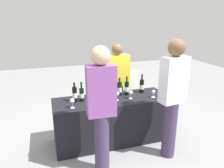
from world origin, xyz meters
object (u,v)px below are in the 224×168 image
wine_bottle_7 (142,86)px  wine_bottle_2 (93,90)px  wine_bottle_3 (109,90)px  menu_board (125,92)px  wine_glass_2 (131,93)px  wine_bottle_5 (119,89)px  wine_glass_3 (153,92)px  server_pouring (117,82)px  guest_1 (173,95)px  guest_0 (101,107)px  wine_bottle_1 (82,94)px  wine_glass_1 (117,94)px  wine_glass_0 (72,101)px  wine_bottle_4 (113,89)px  wine_bottle_0 (75,94)px  wine_bottle_6 (127,88)px

wine_bottle_7 → wine_bottle_2: bearing=177.4°
wine_bottle_3 → menu_board: 1.18m
wine_bottle_3 → wine_glass_2: wine_bottle_3 is taller
wine_bottle_2 → wine_bottle_5: (0.44, -0.06, 0.00)m
wine_glass_3 → menu_board: bearing=92.4°
server_pouring → guest_1: size_ratio=0.89×
wine_glass_2 → guest_0: 0.92m
wine_bottle_1 → wine_glass_1: wine_bottle_1 is taller
wine_bottle_1 → wine_glass_2: (0.77, -0.14, -0.01)m
wine_bottle_1 → wine_bottle_2: wine_bottle_2 is taller
wine_glass_0 → wine_bottle_1: bearing=52.1°
wine_glass_0 → wine_bottle_7: bearing=13.8°
wine_bottle_4 → wine_bottle_0: bearing=-172.0°
wine_bottle_6 → wine_bottle_4: bearing=167.2°
wine_bottle_5 → menu_board: (0.45, 0.88, -0.41)m
wine_bottle_7 → wine_glass_2: (-0.29, -0.22, -0.02)m
wine_bottle_4 → wine_bottle_2: bearing=177.0°
wine_bottle_5 → wine_bottle_3: bearing=-174.8°
wine_bottle_1 → server_pouring: 0.94m
wine_glass_0 → guest_1: size_ratio=0.08×
wine_bottle_4 → wine_glass_2: size_ratio=2.28×
wine_bottle_2 → menu_board: wine_bottle_2 is taller
wine_glass_2 → wine_glass_3: wine_glass_2 is taller
wine_bottle_1 → wine_bottle_7: bearing=4.0°
wine_bottle_1 → wine_bottle_5: bearing=5.0°
menu_board → wine_bottle_5: bearing=-116.5°
wine_bottle_2 → wine_glass_3: bearing=-18.2°
wine_bottle_2 → wine_glass_2: size_ratio=2.34×
wine_glass_1 → wine_glass_3: size_ratio=1.19×
wine_bottle_1 → wine_glass_3: bearing=-9.8°
wine_bottle_4 → guest_0: bearing=-116.8°
wine_bottle_2 → wine_glass_2: 0.62m
wine_bottle_1 → wine_glass_0: size_ratio=2.09×
wine_bottle_0 → guest_0: bearing=-74.4°
wine_bottle_3 → wine_glass_3: size_ratio=2.54×
guest_0 → menu_board: bearing=63.0°
wine_bottle_1 → guest_1: bearing=-32.0°
wine_glass_0 → wine_glass_1: 0.72m
wine_bottle_2 → wine_bottle_7: (0.86, -0.04, 0.00)m
wine_bottle_2 → wine_bottle_0: bearing=-160.6°
wine_bottle_7 → wine_glass_3: bearing=-72.6°
wine_bottle_3 → wine_glass_2: bearing=-30.2°
wine_glass_3 → guest_0: 1.19m
wine_glass_0 → wine_glass_2: (0.95, 0.09, -0.01)m
wine_bottle_4 → wine_bottle_7: size_ratio=0.97×
wine_glass_1 → guest_0: (-0.42, -0.63, 0.10)m
wine_bottle_3 → server_pouring: server_pouring is taller
wine_bottle_4 → wine_bottle_5: 0.10m
wine_bottle_4 → guest_1: guest_1 is taller
wine_bottle_4 → guest_1: bearing=-53.4°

